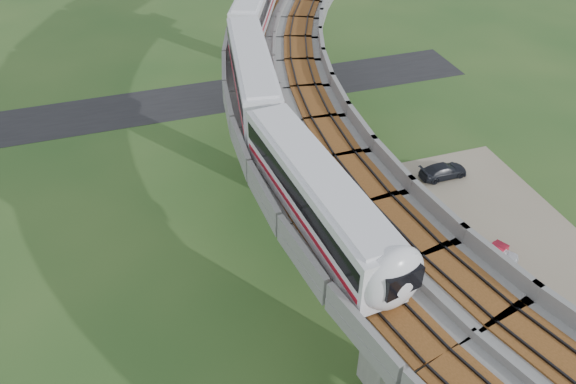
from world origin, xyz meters
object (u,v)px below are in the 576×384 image
Objects in this scene: car_red at (494,254)px; car_dark at (443,171)px; metro_train at (278,36)px; car_white at (498,252)px.

car_red is 0.68× the size of car_dark.
metro_train is 18.65× the size of car_red.
car_dark is (1.91, 10.95, 0.15)m from car_red.
car_white is at bearing -57.96° from metro_train.
car_red is at bearing 168.16° from car_dark.
metro_train is 19.65m from car_dark.
car_red is at bearing -58.94° from metro_train.
car_red is (-0.41, -0.08, -0.03)m from car_white.
metro_train reaches higher than car_white.
metro_train is 25.36m from car_red.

